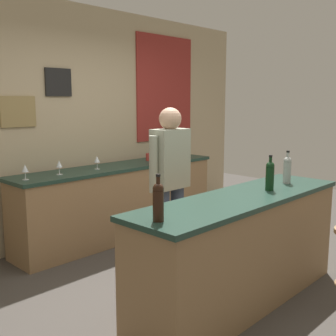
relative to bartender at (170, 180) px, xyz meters
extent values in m
plane|color=#423D38|center=(-0.02, -0.43, -0.94)|extent=(10.00, 10.00, 0.00)
cube|color=tan|center=(-0.02, 1.60, 0.46)|extent=(6.00, 0.06, 2.80)
cube|color=#997F4C|center=(-0.72, 1.55, 0.63)|extent=(0.39, 0.02, 0.33)
cube|color=black|center=(-0.22, 1.55, 0.95)|extent=(0.33, 0.02, 0.31)
cube|color=maroon|center=(1.51, 1.55, 0.91)|extent=(1.09, 0.02, 1.46)
cube|color=olive|center=(-0.02, -0.83, -0.50)|extent=(2.19, 0.57, 0.88)
cube|color=#1E382D|center=(-0.02, -0.83, -0.04)|extent=(2.24, 0.60, 0.04)
cube|color=olive|center=(0.38, 1.22, -0.51)|extent=(2.74, 0.53, 0.86)
cube|color=#1E382D|center=(0.38, 1.22, -0.06)|extent=(2.79, 0.56, 0.04)
cylinder|color=#384766|center=(0.10, 0.00, -0.51)|extent=(0.13, 0.13, 0.86)
cylinder|color=#384766|center=(-0.10, 0.00, -0.51)|extent=(0.13, 0.13, 0.86)
cube|color=#9EA38E|center=(0.00, 0.00, 0.20)|extent=(0.36, 0.20, 0.56)
sphere|color=tan|center=(0.00, 0.00, 0.58)|extent=(0.21, 0.21, 0.21)
cylinder|color=#9EA38E|center=(0.22, 0.00, 0.17)|extent=(0.08, 0.08, 0.52)
cylinder|color=#9EA38E|center=(-0.22, 0.00, 0.17)|extent=(0.08, 0.08, 0.52)
cylinder|color=black|center=(-1.00, -0.85, 0.08)|extent=(0.07, 0.07, 0.20)
sphere|color=black|center=(-1.00, -0.85, 0.20)|extent=(0.07, 0.07, 0.07)
cylinder|color=black|center=(-1.00, -0.85, 0.23)|extent=(0.03, 0.03, 0.09)
cylinder|color=black|center=(-1.00, -0.85, 0.28)|extent=(0.03, 0.03, 0.02)
cylinder|color=black|center=(0.31, -0.88, 0.08)|extent=(0.07, 0.07, 0.20)
sphere|color=black|center=(0.31, -0.88, 0.20)|extent=(0.07, 0.07, 0.07)
cylinder|color=black|center=(0.31, -0.88, 0.23)|extent=(0.03, 0.03, 0.09)
cylinder|color=black|center=(0.31, -0.88, 0.28)|extent=(0.03, 0.03, 0.02)
cylinder|color=#999E99|center=(0.70, -0.84, 0.08)|extent=(0.07, 0.07, 0.20)
sphere|color=#999E99|center=(0.70, -0.84, 0.20)|extent=(0.07, 0.07, 0.07)
cylinder|color=#999E99|center=(0.70, -0.84, 0.23)|extent=(0.03, 0.03, 0.09)
cylinder|color=black|center=(0.70, -0.84, 0.28)|extent=(0.03, 0.03, 0.02)
cylinder|color=silver|center=(-0.87, 1.17, -0.03)|extent=(0.06, 0.06, 0.00)
cylinder|color=silver|center=(-0.87, 1.17, 0.01)|extent=(0.01, 0.01, 0.07)
cone|color=silver|center=(-0.87, 1.17, 0.08)|extent=(0.07, 0.07, 0.08)
cylinder|color=silver|center=(-0.48, 1.18, -0.03)|extent=(0.06, 0.06, 0.00)
cylinder|color=silver|center=(-0.48, 1.18, 0.01)|extent=(0.01, 0.01, 0.07)
cone|color=silver|center=(-0.48, 1.18, 0.08)|extent=(0.07, 0.07, 0.08)
cylinder|color=silver|center=(0.01, 1.18, -0.03)|extent=(0.06, 0.06, 0.00)
cylinder|color=silver|center=(0.01, 1.18, 0.01)|extent=(0.01, 0.01, 0.07)
cone|color=silver|center=(0.01, 1.18, 0.08)|extent=(0.07, 0.07, 0.08)
cylinder|color=#B2332D|center=(0.90, 1.25, 0.01)|extent=(0.08, 0.08, 0.09)
torus|color=#B2332D|center=(0.96, 1.25, 0.02)|extent=(0.06, 0.01, 0.06)
camera|label=1|loc=(-2.79, -2.68, 0.75)|focal=44.23mm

